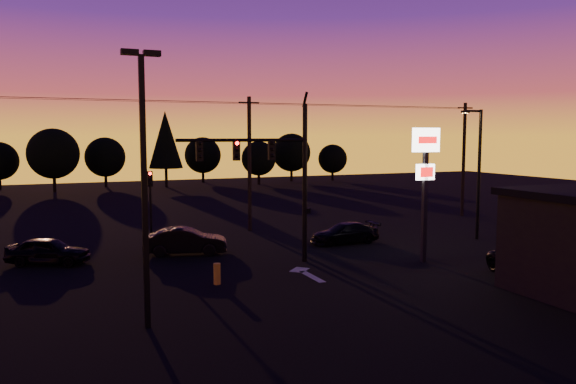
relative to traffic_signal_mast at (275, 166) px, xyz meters
name	(u,v)px	position (x,y,z in m)	size (l,w,h in m)	color
ground	(312,283)	(0.10, -3.99, -4.94)	(120.00, 120.00, 0.00)	black
lane_arrow	(306,273)	(0.60, -2.33, -4.93)	(1.20, 3.10, 0.01)	beige
traffic_signal_mast	(275,166)	(0.00, 0.00, 0.00)	(6.79, 0.52, 8.58)	black
secondary_signal	(150,197)	(-4.90, 7.49, -2.07)	(0.30, 0.31, 4.35)	black
parking_lot_light	(144,171)	(-7.40, -6.99, 0.33)	(1.25, 0.30, 9.14)	black
pylon_sign	(425,166)	(7.10, -2.49, -0.02)	(1.50, 0.28, 6.80)	black
streetlight	(478,168)	(14.01, 1.51, -0.52)	(1.55, 0.35, 8.00)	black
utility_pole_1	(249,163)	(2.10, 10.01, -0.34)	(1.40, 0.26, 9.00)	black
utility_pole_2	(464,159)	(20.10, 10.01, -0.34)	(1.40, 0.26, 9.00)	black
power_wires	(249,103)	(2.10, 10.01, 3.63)	(36.00, 1.22, 0.07)	black
bollard	(217,274)	(-3.75, -2.57, -4.48)	(0.31, 0.31, 0.92)	gold
tree_2	(53,154)	(-9.90, 44.01, -0.57)	(5.77, 5.78, 7.26)	black
tree_3	(105,157)	(-3.90, 48.01, -1.19)	(4.95, 4.95, 6.22)	black
tree_4	(165,140)	(3.10, 45.01, 0.99)	(4.18, 4.18, 9.50)	black
tree_5	(203,155)	(9.10, 50.01, -1.19)	(4.95, 4.95, 6.22)	black
tree_6	(259,158)	(15.10, 44.01, -1.50)	(4.54, 4.54, 5.71)	black
tree_7	(291,153)	(21.10, 47.01, -0.88)	(5.36, 5.36, 6.74)	black
tree_8	(333,159)	(27.10, 46.01, -1.82)	(4.12, 4.12, 5.19)	black
car_left	(48,251)	(-10.48, 4.38, -4.25)	(1.61, 4.00, 1.36)	black
car_mid	(186,241)	(-3.62, 4.10, -4.21)	(1.54, 4.41, 1.45)	black
car_right	(345,233)	(5.84, 3.51, -4.33)	(1.71, 4.21, 1.22)	black
suv_parked	(534,264)	(9.75, -7.09, -4.30)	(2.10, 4.55, 1.26)	black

